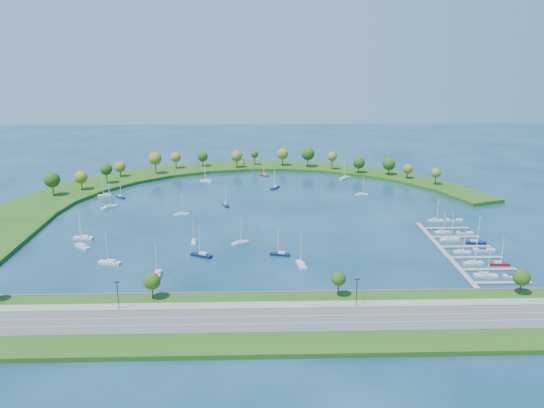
{
  "coord_description": "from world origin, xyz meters",
  "views": [
    {
      "loc": [
        -3.79,
        -289.41,
        87.57
      ],
      "look_at": [
        5.0,
        5.0,
        4.0
      ],
      "focal_mm": 37.39,
      "sensor_mm": 36.0,
      "label": 1
    }
  ],
  "objects_px": {
    "harbor_tower": "(243,161)",
    "docked_boat_4": "(462,251)",
    "docked_boat_5": "(484,250)",
    "moored_boat_7": "(157,274)",
    "docked_boat_8": "(442,232)",
    "docked_boat_9": "(465,233)",
    "docked_boat_11": "(454,220)",
    "moored_boat_16": "(275,187)",
    "moored_boat_13": "(345,177)",
    "moored_boat_9": "(362,194)",
    "moored_boat_2": "(105,195)",
    "docked_boat_3": "(499,263)",
    "docked_boat_1": "(513,276)",
    "moored_boat_17": "(264,175)",
    "moored_boat_1": "(121,197)",
    "moored_boat_12": "(194,241)",
    "moored_boat_18": "(83,237)",
    "docked_boat_2": "(473,262)",
    "docked_boat_10": "(435,220)",
    "moored_boat_14": "(226,204)",
    "moored_boat_11": "(82,246)",
    "dock_system": "(461,252)",
    "docked_boat_6": "(450,239)",
    "moored_boat_5": "(181,214)",
    "moored_boat_6": "(301,264)",
    "moored_boat_4": "(206,180)",
    "moored_boat_10": "(280,253)",
    "docked_boat_0": "(486,275)",
    "moored_boat_15": "(109,207)",
    "moored_boat_3": "(240,242)",
    "moored_boat_8": "(202,254)",
    "docked_boat_7": "(476,242)"
  },
  "relations": [
    {
      "from": "moored_boat_14",
      "to": "moored_boat_11",
      "type": "bearing_deg",
      "value": -61.68
    },
    {
      "from": "moored_boat_10",
      "to": "docked_boat_3",
      "type": "height_order",
      "value": "moored_boat_10"
    },
    {
      "from": "docked_boat_5",
      "to": "moored_boat_7",
      "type": "bearing_deg",
      "value": -168.65
    },
    {
      "from": "moored_boat_8",
      "to": "moored_boat_12",
      "type": "bearing_deg",
      "value": -46.54
    },
    {
      "from": "moored_boat_9",
      "to": "moored_boat_11",
      "type": "height_order",
      "value": "moored_boat_11"
    },
    {
      "from": "moored_boat_11",
      "to": "docked_boat_3",
      "type": "xyz_separation_m",
      "value": [
        177.08,
        -25.48,
        -0.07
      ]
    },
    {
      "from": "docked_boat_5",
      "to": "docked_boat_10",
      "type": "distance_m",
      "value": 43.77
    },
    {
      "from": "harbor_tower",
      "to": "dock_system",
      "type": "bearing_deg",
      "value": -61.5
    },
    {
      "from": "moored_boat_16",
      "to": "docked_boat_4",
      "type": "xyz_separation_m",
      "value": [
        77.19,
        -115.94,
        -0.05
      ]
    },
    {
      "from": "moored_boat_15",
      "to": "docked_boat_1",
      "type": "relative_size",
      "value": 1.8
    },
    {
      "from": "harbor_tower",
      "to": "moored_boat_17",
      "type": "bearing_deg",
      "value": -63.25
    },
    {
      "from": "docked_boat_3",
      "to": "docked_boat_5",
      "type": "bearing_deg",
      "value": 91.94
    },
    {
      "from": "docked_boat_11",
      "to": "moored_boat_16",
      "type": "bearing_deg",
      "value": 144.52
    },
    {
      "from": "moored_boat_2",
      "to": "docked_boat_6",
      "type": "bearing_deg",
      "value": 140.96
    },
    {
      "from": "moored_boat_13",
      "to": "moored_boat_9",
      "type": "bearing_deg",
      "value": 50.47
    },
    {
      "from": "moored_boat_11",
      "to": "moored_boat_4",
      "type": "bearing_deg",
      "value": -66.38
    },
    {
      "from": "docked_boat_5",
      "to": "docked_boat_9",
      "type": "distance_m",
      "value": 23.68
    },
    {
      "from": "harbor_tower",
      "to": "docked_boat_8",
      "type": "distance_m",
      "value": 184.16
    },
    {
      "from": "moored_boat_7",
      "to": "harbor_tower",
      "type": "bearing_deg",
      "value": 170.13
    },
    {
      "from": "moored_boat_5",
      "to": "moored_boat_6",
      "type": "height_order",
      "value": "moored_boat_6"
    },
    {
      "from": "moored_boat_2",
      "to": "docked_boat_3",
      "type": "height_order",
      "value": "moored_boat_2"
    },
    {
      "from": "moored_boat_7",
      "to": "moored_boat_18",
      "type": "relative_size",
      "value": 1.03
    },
    {
      "from": "moored_boat_2",
      "to": "docked_boat_2",
      "type": "relative_size",
      "value": 0.97
    },
    {
      "from": "moored_boat_13",
      "to": "moored_boat_14",
      "type": "height_order",
      "value": "moored_boat_13"
    },
    {
      "from": "moored_boat_15",
      "to": "docked_boat_0",
      "type": "distance_m",
      "value": 197.89
    },
    {
      "from": "docked_boat_10",
      "to": "moored_boat_11",
      "type": "bearing_deg",
      "value": -171.94
    },
    {
      "from": "harbor_tower",
      "to": "docked_boat_4",
      "type": "relative_size",
      "value": 0.43
    },
    {
      "from": "moored_boat_1",
      "to": "moored_boat_15",
      "type": "height_order",
      "value": "moored_boat_15"
    },
    {
      "from": "docked_boat_3",
      "to": "docked_boat_7",
      "type": "xyz_separation_m",
      "value": [
        -0.02,
        25.75,
        0.04
      ]
    },
    {
      "from": "moored_boat_18",
      "to": "docked_boat_2",
      "type": "distance_m",
      "value": 173.53
    },
    {
      "from": "moored_boat_4",
      "to": "docked_boat_5",
      "type": "xyz_separation_m",
      "value": [
        132.26,
        -133.63,
        -0.24
      ]
    },
    {
      "from": "moored_boat_3",
      "to": "moored_boat_18",
      "type": "bearing_deg",
      "value": 139.8
    },
    {
      "from": "moored_boat_1",
      "to": "moored_boat_14",
      "type": "distance_m",
      "value": 65.61
    },
    {
      "from": "moored_boat_17",
      "to": "docked_boat_1",
      "type": "relative_size",
      "value": 1.29
    },
    {
      "from": "moored_boat_17",
      "to": "moored_boat_14",
      "type": "bearing_deg",
      "value": 108.86
    },
    {
      "from": "moored_boat_16",
      "to": "docked_boat_8",
      "type": "bearing_deg",
      "value": 69.72
    },
    {
      "from": "docked_boat_3",
      "to": "moored_boat_12",
      "type": "bearing_deg",
      "value": 168.24
    },
    {
      "from": "moored_boat_2",
      "to": "docked_boat_2",
      "type": "bearing_deg",
      "value": 133.82
    },
    {
      "from": "moored_boat_1",
      "to": "moored_boat_12",
      "type": "height_order",
      "value": "moored_boat_1"
    },
    {
      "from": "moored_boat_5",
      "to": "docked_boat_3",
      "type": "height_order",
      "value": "moored_boat_5"
    },
    {
      "from": "moored_boat_9",
      "to": "moored_boat_15",
      "type": "distance_m",
      "value": 146.27
    },
    {
      "from": "moored_boat_12",
      "to": "moored_boat_10",
      "type": "bearing_deg",
      "value": 62.12
    },
    {
      "from": "docked_boat_0",
      "to": "docked_boat_4",
      "type": "height_order",
      "value": "docked_boat_0"
    },
    {
      "from": "moored_boat_2",
      "to": "docked_boat_9",
      "type": "relative_size",
      "value": 1.5
    },
    {
      "from": "moored_boat_4",
      "to": "dock_system",
      "type": "bearing_deg",
      "value": 152.22
    },
    {
      "from": "moored_boat_2",
      "to": "docked_boat_1",
      "type": "relative_size",
      "value": 1.54
    },
    {
      "from": "docked_boat_6",
      "to": "moored_boat_2",
      "type": "bearing_deg",
      "value": 149.55
    },
    {
      "from": "moored_boat_1",
      "to": "moored_boat_10",
      "type": "xyz_separation_m",
      "value": [
        89.89,
        -96.86,
        0.05
      ]
    },
    {
      "from": "moored_boat_6",
      "to": "docked_boat_1",
      "type": "bearing_deg",
      "value": -110.71
    },
    {
      "from": "moored_boat_5",
      "to": "docked_boat_0",
      "type": "relative_size",
      "value": 0.89
    }
  ]
}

